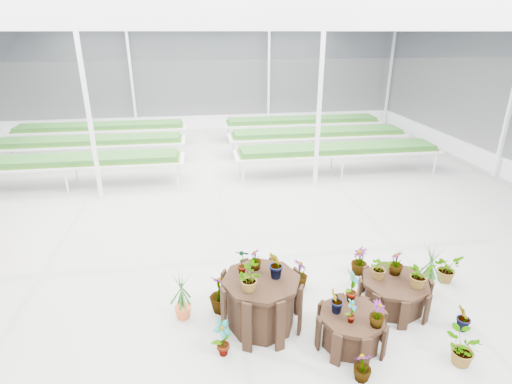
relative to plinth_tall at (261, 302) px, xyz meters
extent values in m
plane|color=gray|center=(-0.49, 1.66, -0.41)|extent=(24.00, 24.00, 0.00)
cylinder|color=black|center=(0.00, 0.00, 0.00)|extent=(1.51, 1.51, 0.82)
cylinder|color=black|center=(1.20, -0.60, -0.16)|extent=(0.99, 0.99, 0.51)
cylinder|color=black|center=(2.20, 0.10, -0.16)|extent=(1.31, 1.31, 0.50)
imported|color=#275720|center=(-0.25, 0.19, 0.63)|extent=(0.26, 0.22, 0.43)
imported|color=#275720|center=(0.22, -0.03, 0.64)|extent=(0.22, 0.26, 0.46)
imported|color=#275720|center=(-0.05, 0.28, 0.58)|extent=(0.25, 0.25, 0.34)
imported|color=#275720|center=(-0.23, -0.24, 0.61)|extent=(0.40, 0.43, 0.40)
imported|color=#275720|center=(0.97, -0.53, 0.30)|extent=(0.28, 0.28, 0.40)
imported|color=#275720|center=(1.43, -0.86, 0.29)|extent=(0.30, 0.30, 0.38)
imported|color=#275720|center=(1.28, -0.31, 0.36)|extent=(0.29, 0.33, 0.52)
imported|color=#275720|center=(1.12, -0.75, 0.28)|extent=(0.22, 0.23, 0.36)
imported|color=#275720|center=(1.96, 0.22, 0.28)|extent=(0.38, 0.34, 0.38)
imported|color=#275720|center=(2.46, -0.09, 0.31)|extent=(0.46, 0.42, 0.43)
imported|color=#275720|center=(2.27, 0.29, 0.30)|extent=(0.33, 0.33, 0.42)
imported|color=#275720|center=(-0.62, -0.55, -0.12)|extent=(0.36, 0.37, 0.59)
imported|color=#275720|center=(-0.59, 0.42, -0.09)|extent=(0.51, 0.51, 0.64)
imported|color=#275720|center=(1.12, -1.23, -0.20)|extent=(0.27, 0.27, 0.43)
imported|color=#275720|center=(2.53, -1.18, -0.16)|extent=(0.59, 0.59, 0.50)
imported|color=#275720|center=(2.97, -0.59, -0.18)|extent=(0.33, 0.33, 0.47)
imported|color=#275720|center=(3.48, 0.66, -0.15)|extent=(0.60, 0.58, 0.52)
imported|color=#275720|center=(2.02, 1.11, -0.14)|extent=(0.30, 0.30, 0.53)
imported|color=#275720|center=(0.82, 0.86, -0.15)|extent=(0.32, 0.32, 0.53)
camera|label=1|loc=(-0.80, -4.89, 3.79)|focal=28.00mm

